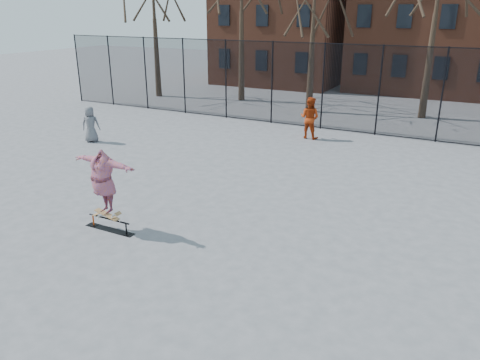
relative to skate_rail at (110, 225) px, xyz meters
The scene contains 7 objects.
ground 2.75m from the skate_rail, ahead, with size 100.00×100.00×0.00m, color #5E5E63.
skate_rail is the anchor object (origin of this frame).
skateboard 0.25m from the skate_rail, behind, with size 0.78×0.19×0.09m, color #986A3D, non-canonical shape.
skater 1.13m from the skate_rail, behind, with size 2.04×0.55×1.66m, color #39388C.
bystander_grey 9.19m from the skate_rail, 136.86° to the left, with size 0.75×0.49×1.54m, color #5E5F63.
bystander_red 11.33m from the skate_rail, 82.63° to the left, with size 0.89×0.70×1.84m, color #A5310E.
fence 13.56m from the skate_rail, 78.27° to the left, with size 34.03×0.07×4.00m.
Camera 1 is at (5.37, -8.33, 5.42)m, focal length 35.00 mm.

